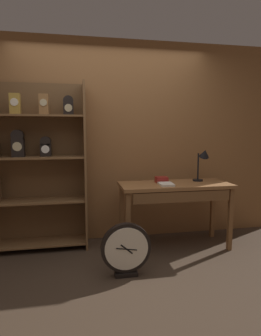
{
  "coord_description": "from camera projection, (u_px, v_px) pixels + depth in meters",
  "views": [
    {
      "loc": [
        -0.42,
        -2.36,
        1.42
      ],
      "look_at": [
        0.14,
        0.62,
        1.03
      ],
      "focal_mm": 29.94,
      "sensor_mm": 36.0,
      "label": 1
    }
  ],
  "objects": [
    {
      "name": "round_clock_large",
      "position": [
        126.0,
        249.0,
        2.76
      ],
      "size": [
        0.5,
        0.11,
        0.54
      ],
      "color": "black",
      "rests_on": "ground"
    },
    {
      "name": "bookshelf",
      "position": [
        31.0,
        165.0,
        3.35
      ],
      "size": [
        1.26,
        0.36,
        2.01
      ],
      "color": "brown",
      "rests_on": "ground"
    },
    {
      "name": "desk_lamp",
      "position": [
        203.0,
        159.0,
        3.52
      ],
      "size": [
        0.19,
        0.2,
        0.43
      ],
      "color": "black",
      "rests_on": "workbench"
    },
    {
      "name": "back_wood_panel",
      "position": [
        110.0,
        142.0,
        3.68
      ],
      "size": [
        4.8,
        0.05,
        2.6
      ],
      "primitive_type": "cube",
      "color": "brown",
      "rests_on": "ground"
    },
    {
      "name": "workbench",
      "position": [
        176.0,
        192.0,
        3.41
      ],
      "size": [
        1.35,
        0.55,
        0.8
      ],
      "color": "brown",
      "rests_on": "ground"
    },
    {
      "name": "open_repair_manual",
      "position": [
        166.0,
        184.0,
        3.29
      ],
      "size": [
        0.17,
        0.23,
        0.02
      ],
      "primitive_type": "cube",
      "rotation": [
        0.0,
        0.0,
        -0.06
      ],
      "color": "silver",
      "rests_on": "workbench"
    },
    {
      "name": "toolbox_small",
      "position": [
        161.0,
        180.0,
        3.46
      ],
      "size": [
        0.14,
        0.12,
        0.07
      ],
      "primitive_type": "cube",
      "color": "maroon",
      "rests_on": "workbench"
    },
    {
      "name": "ground_plane",
      "position": [
        128.0,
        289.0,
        2.56
      ],
      "size": [
        10.0,
        10.0,
        0.0
      ],
      "primitive_type": "plane",
      "color": "#3D2D21"
    }
  ]
}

